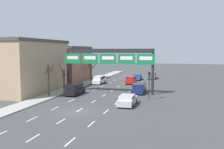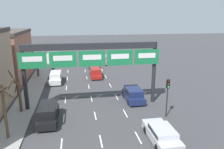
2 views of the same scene
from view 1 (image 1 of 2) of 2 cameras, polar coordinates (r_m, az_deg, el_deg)
ground_plane at (r=29.76m, az=-8.12°, el=-8.47°), size 220.00×220.00×0.00m
sidewalk_left at (r=33.64m, az=-20.85°, el=-7.01°), size 2.80×110.00×0.15m
lane_dashes at (r=42.24m, az=-0.89°, el=-4.22°), size 6.72×67.00×0.01m
sign_gantry at (r=41.78m, az=-0.85°, el=3.90°), size 15.54×0.70×7.44m
building_near at (r=45.97m, az=-19.52°, el=1.92°), size 9.84×16.08×9.01m
building_far at (r=59.54m, az=-11.13°, el=2.45°), size 10.19×12.32×8.05m
car_silver at (r=32.85m, az=3.53°, el=-5.76°), size 1.97×4.79×1.38m
car_blue at (r=60.47m, az=5.76°, el=-0.51°), size 1.96×3.95×1.51m
suv_black at (r=40.87m, az=-8.48°, el=-3.20°), size 1.85×4.88×1.80m
suv_red at (r=53.90m, az=4.36°, el=-1.12°), size 1.83×4.75×1.64m
suv_grey at (r=63.84m, az=9.14°, el=-0.07°), size 1.89×4.78×1.76m
suv_white at (r=53.48m, az=-2.95°, el=-1.14°), size 1.80×4.63×1.68m
suv_navy at (r=41.86m, az=6.20°, el=-3.05°), size 1.98×4.30×1.67m
traffic_light_near_gantry at (r=36.42m, az=8.50°, el=-1.16°), size 0.30×0.35×4.11m
tree_bare_closest at (r=39.51m, az=-14.21°, el=-0.66°), size 1.91×1.85×5.33m
tree_bare_second at (r=44.44m, az=-10.98°, el=-0.81°), size 1.53×1.30×4.81m
tree_bare_third at (r=58.18m, az=-4.84°, el=0.97°), size 2.00×2.01×4.50m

